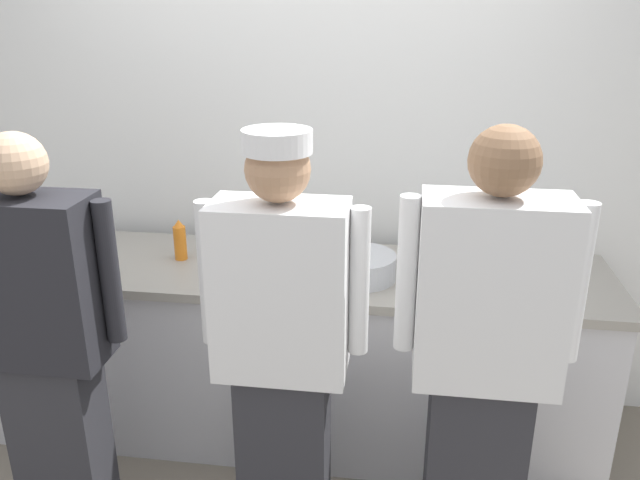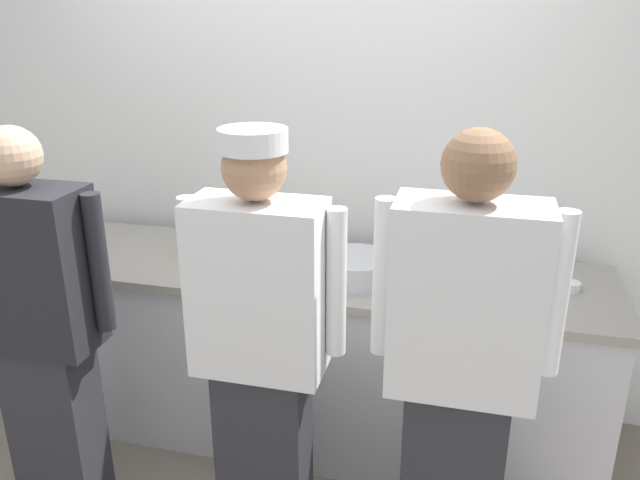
# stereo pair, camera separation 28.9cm
# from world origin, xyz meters

# --- Properties ---
(ground_plane) EXTENTS (9.00, 9.00, 0.00)m
(ground_plane) POSITION_xyz_m (0.00, 0.00, 0.00)
(ground_plane) COLOR slate
(wall_back) EXTENTS (4.58, 0.10, 2.61)m
(wall_back) POSITION_xyz_m (0.00, 0.86, 1.30)
(wall_back) COLOR white
(wall_back) RESTS_ON ground
(prep_counter) EXTENTS (2.92, 0.71, 0.89)m
(prep_counter) POSITION_xyz_m (0.00, 0.37, 0.45)
(prep_counter) COLOR silver
(prep_counter) RESTS_ON ground
(chef_near_left) EXTENTS (0.60, 0.24, 1.63)m
(chef_near_left) POSITION_xyz_m (-0.77, -0.38, 0.86)
(chef_near_left) COLOR #2D2D33
(chef_near_left) RESTS_ON ground
(chef_center) EXTENTS (0.60, 0.24, 1.65)m
(chef_center) POSITION_xyz_m (0.11, -0.34, 0.88)
(chef_center) COLOR #2D2D33
(chef_center) RESTS_ON ground
(chef_far_right) EXTENTS (0.62, 0.24, 1.69)m
(chef_far_right) POSITION_xyz_m (0.81, -0.34, 0.89)
(chef_far_right) COLOR #2D2D33
(chef_far_right) RESTS_ON ground
(plate_stack_front) EXTENTS (0.20, 0.20, 0.06)m
(plate_stack_front) POSITION_xyz_m (0.03, 0.27, 0.92)
(plate_stack_front) COLOR white
(plate_stack_front) RESTS_ON prep_counter
(mixing_bowl_steel) EXTENTS (0.32, 0.32, 0.11)m
(mixing_bowl_steel) POSITION_xyz_m (0.33, 0.29, 0.94)
(mixing_bowl_steel) COLOR #B7BABF
(mixing_bowl_steel) RESTS_ON prep_counter
(sheet_tray) EXTENTS (0.47, 0.39, 0.02)m
(sheet_tray) POSITION_xyz_m (0.93, 0.34, 0.90)
(sheet_tray) COLOR #B7BABF
(sheet_tray) RESTS_ON prep_counter
(squeeze_bottle_primary) EXTENTS (0.06, 0.06, 0.20)m
(squeeze_bottle_primary) POSITION_xyz_m (-0.52, 0.40, 0.98)
(squeeze_bottle_primary) COLOR orange
(squeeze_bottle_primary) RESTS_ON prep_counter
(ramekin_red_sauce) EXTENTS (0.08, 0.08, 0.04)m
(ramekin_red_sauce) POSITION_xyz_m (1.23, 0.41, 0.91)
(ramekin_red_sauce) COLOR white
(ramekin_red_sauce) RESTS_ON prep_counter
(ramekin_orange_sauce) EXTENTS (0.10, 0.10, 0.05)m
(ramekin_orange_sauce) POSITION_xyz_m (-0.13, 0.17, 0.91)
(ramekin_orange_sauce) COLOR white
(ramekin_orange_sauce) RESTS_ON prep_counter
(ramekin_yellow_sauce) EXTENTS (0.08, 0.08, 0.05)m
(ramekin_yellow_sauce) POSITION_xyz_m (0.55, 0.58, 0.91)
(ramekin_yellow_sauce) COLOR white
(ramekin_yellow_sauce) RESTS_ON prep_counter
(ramekin_green_sauce) EXTENTS (0.10, 0.10, 0.05)m
(ramekin_green_sauce) POSITION_xyz_m (1.11, 0.58, 0.91)
(ramekin_green_sauce) COLOR white
(ramekin_green_sauce) RESTS_ON prep_counter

